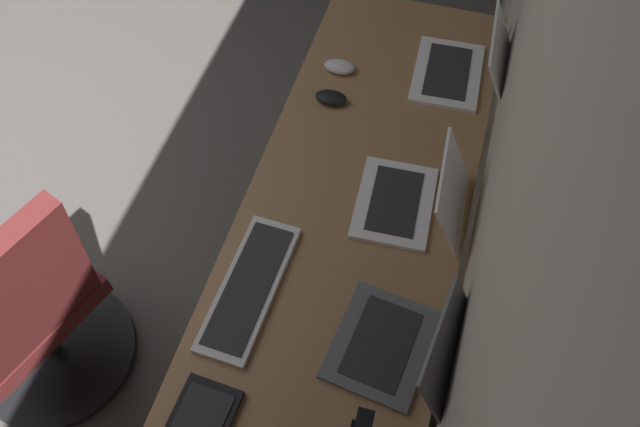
# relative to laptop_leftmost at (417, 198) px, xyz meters

# --- Properties ---
(wall_back) EXTENTS (4.96, 0.10, 2.60)m
(wall_back) POSITION_rel_laptop_leftmost_xyz_m (-0.02, 0.22, 0.52)
(wall_back) COLOR beige
(wall_back) RESTS_ON ground
(desk) EXTENTS (2.28, 0.64, 0.73)m
(desk) POSITION_rel_laptop_leftmost_xyz_m (0.24, -0.16, -0.11)
(desk) COLOR #936D47
(desk) RESTS_ON ground
(laptop_leftmost) EXTENTS (0.30, 0.31, 0.20)m
(laptop_leftmost) POSITION_rel_laptop_leftmost_xyz_m (0.00, 0.00, 0.00)
(laptop_leftmost) COLOR white
(laptop_leftmost) RESTS_ON desk
(laptop_left) EXTENTS (0.32, 0.32, 0.21)m
(laptop_left) POSITION_rel_laptop_leftmost_xyz_m (-0.56, 0.06, 0.00)
(laptop_left) COLOR white
(laptop_left) RESTS_ON desk
(laptop_center) EXTENTS (0.32, 0.35, 0.22)m
(laptop_center) POSITION_rel_laptop_leftmost_xyz_m (0.44, 0.07, 0.00)
(laptop_center) COLOR #595B60
(laptop_center) RESTS_ON desk
(keyboard_main) EXTENTS (0.43, 0.16, 0.02)m
(keyboard_main) POSITION_rel_laptop_leftmost_xyz_m (0.38, -0.37, -0.04)
(keyboard_main) COLOR silver
(keyboard_main) RESTS_ON desk
(mouse_main) EXTENTS (0.06, 0.10, 0.03)m
(mouse_main) POSITION_rel_laptop_leftmost_xyz_m (-0.48, -0.36, -0.03)
(mouse_main) COLOR silver
(mouse_main) RESTS_ON desk
(mouse_spare) EXTENTS (0.06, 0.10, 0.03)m
(mouse_spare) POSITION_rel_laptop_leftmost_xyz_m (-0.33, -0.34, -0.03)
(mouse_spare) COLOR black
(mouse_spare) RESTS_ON desk
(office_chair) EXTENTS (0.56, 0.60, 0.97)m
(office_chair) POSITION_rel_laptop_leftmost_xyz_m (0.53, -1.06, -0.32)
(office_chair) COLOR maroon
(office_chair) RESTS_ON ground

